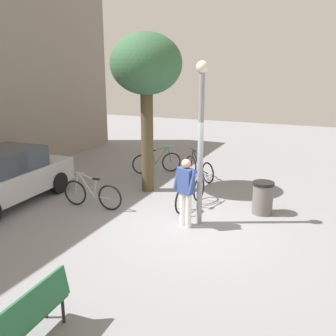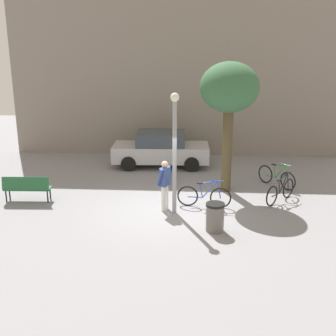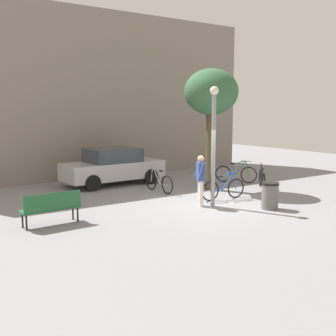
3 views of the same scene
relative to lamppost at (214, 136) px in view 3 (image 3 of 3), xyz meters
The scene contains 12 objects.
ground_plane 2.31m from the lamppost, 136.77° to the left, with size 36.00×36.00×0.00m, color gray.
building_facade 8.61m from the lamppost, 91.59° to the left, with size 15.96×2.00×7.63m, color gray.
lamppost is the anchor object (origin of this frame).
person_by_lamppost 1.38m from the lamppost, 144.42° to the left, with size 0.45×0.63×1.67m.
park_bench 5.46m from the lamppost, behind, with size 1.62×0.55×0.92m.
plaza_tree 3.23m from the lamppost, 51.96° to the left, with size 2.08×2.08×4.70m.
bicycle_black 4.26m from the lamppost, 18.99° to the left, with size 1.20×1.42×0.97m.
bicycle_green 5.11m from the lamppost, 37.57° to the left, with size 1.19×1.43×0.97m.
bicycle_blue 2.21m from the lamppost, 30.52° to the left, with size 1.81×0.22×0.97m.
bicycle_silver 3.57m from the lamppost, 92.87° to the left, with size 0.10×1.81×0.97m.
parked_car_silver 5.70m from the lamppost, 99.25° to the left, with size 4.25×1.93×1.55m.
trash_bin 2.60m from the lamppost, 46.35° to the right, with size 0.55×0.55×0.86m.
Camera 3 is at (-8.51, -10.53, 3.15)m, focal length 44.86 mm.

